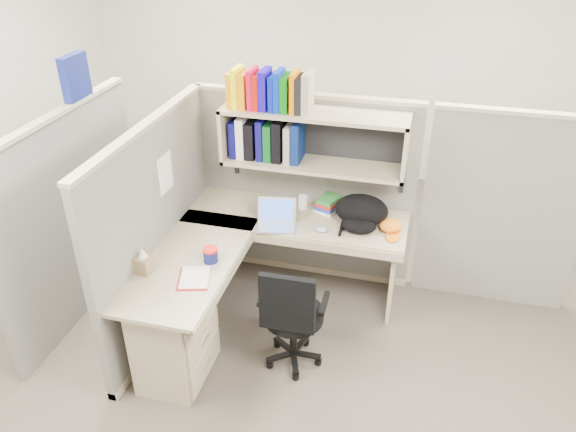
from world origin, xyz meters
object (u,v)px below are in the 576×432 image
(laptop, at_px, (276,216))
(backpack, at_px, (360,213))
(desk, at_px, (210,304))
(task_chair, at_px, (292,331))
(snack_canister, at_px, (210,255))

(laptop, relative_size, backpack, 0.72)
(desk, distance_m, task_chair, 0.61)
(laptop, distance_m, task_chair, 0.88)
(laptop, bearing_deg, backpack, 5.42)
(desk, xyz_separation_m, snack_canister, (-0.02, 0.11, 0.35))
(desk, bearing_deg, snack_canister, 98.64)
(backpack, bearing_deg, task_chair, -97.02)
(desk, distance_m, backpack, 1.30)
(desk, bearing_deg, laptop, 65.32)
(snack_canister, distance_m, task_chair, 0.78)
(desk, xyz_separation_m, task_chair, (0.59, 0.01, -0.13))
(backpack, xyz_separation_m, task_chair, (-0.32, -0.81, -0.54))
(snack_canister, xyz_separation_m, task_chair, (0.61, -0.10, -0.47))
(snack_canister, bearing_deg, task_chair, -9.36)
(desk, relative_size, laptop, 5.97)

